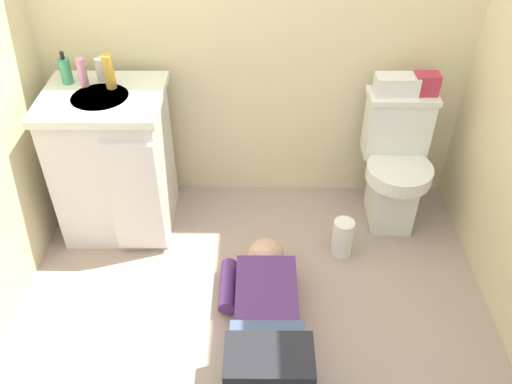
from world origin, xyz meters
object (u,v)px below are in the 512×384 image
toilet (395,164)px  paper_towel_roll (343,238)px  bottle_amber (109,72)px  bottle_white (101,70)px  person_plumber (266,328)px  soap_dispenser (66,71)px  faucet (105,72)px  tissue_box (397,85)px  vanity_cabinet (115,162)px  bottle_pink (82,72)px  toiletry_bag (426,84)px

toilet → paper_towel_roll: (-0.30, -0.32, -0.26)m
bottle_amber → bottle_white: bearing=130.1°
person_plumber → soap_dispenser: (-1.00, 1.01, 0.71)m
faucet → tissue_box: (1.48, 0.01, -0.07)m
vanity_cabinet → paper_towel_roll: (1.22, -0.25, -0.31)m
vanity_cabinet → soap_dispenser: bearing=146.9°
bottle_amber → paper_towel_roll: (1.18, -0.33, -0.80)m
toilet → bottle_pink: bearing=179.0°
person_plumber → soap_dispenser: soap_dispenser is taller
toilet → tissue_box: size_ratio=3.41×
person_plumber → bottle_amber: bearing=128.5°
toiletry_bag → bottle_white: (-1.65, -0.01, 0.07)m
toiletry_bag → bottle_amber: (-1.59, -0.08, 0.10)m
toilet → paper_towel_roll: size_ratio=3.40×
tissue_box → bottle_white: bottle_white is taller
vanity_cabinet → toiletry_bag: toiletry_bag is taller
toiletry_bag → paper_towel_roll: (-0.40, -0.41, -0.69)m
soap_dispenser → bottle_pink: soap_dispenser is taller
toiletry_bag → bottle_amber: bearing=-177.1°
vanity_cabinet → soap_dispenser: (-0.19, 0.13, 0.47)m
faucet → soap_dispenser: bearing=-174.0°
tissue_box → soap_dispenser: size_ratio=1.33×
toiletry_bag → bottle_amber: bottle_amber is taller
faucet → paper_towel_roll: faucet is taller
bottle_pink → bottle_white: bottle_pink is taller
person_plumber → toiletry_bag: toiletry_bag is taller
soap_dispenser → bottle_white: (0.17, 0.03, -0.01)m
toiletry_bag → tissue_box: bearing=180.0°
toiletry_bag → soap_dispenser: 1.82m
soap_dispenser → bottle_amber: 0.24m
toilet → toiletry_bag: 0.46m
faucet → bottle_amber: size_ratio=0.58×
person_plumber → bottle_pink: (-0.91, 0.98, 0.72)m
toiletry_bag → paper_towel_roll: 0.90m
person_plumber → bottle_pink: bearing=132.7°
bottle_white → person_plumber: bearing=-51.4°
soap_dispenser → person_plumber: bearing=-45.4°
faucet → bottle_pink: bearing=-153.7°
soap_dispenser → bottle_white: 0.17m
bottle_white → paper_towel_roll: size_ratio=0.53×
faucet → bottle_white: (-0.02, 0.01, 0.01)m
faucet → bottle_white: size_ratio=0.85×
bottle_amber → paper_towel_roll: size_ratio=0.78×
soap_dispenser → toiletry_bag: bearing=1.0°
faucet → toiletry_bag: bearing=0.4°
toilet → vanity_cabinet: 1.52m
vanity_cabinet → toiletry_bag: bearing=5.6°
faucet → tissue_box: faucet is taller
toilet → bottle_amber: bearing=179.6°
faucet → bottle_white: bearing=161.6°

